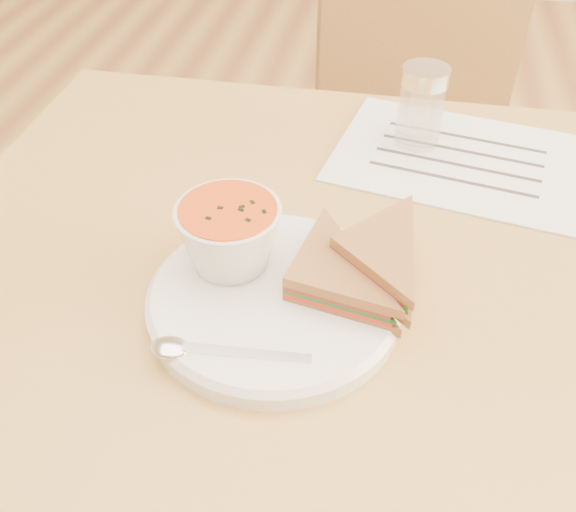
% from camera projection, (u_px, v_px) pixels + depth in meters
% --- Properties ---
extents(dining_table, '(1.00, 0.70, 0.75)m').
position_uv_depth(dining_table, '(356.00, 440.00, 0.95)').
color(dining_table, olive).
rests_on(dining_table, floor).
extents(chair_far, '(0.52, 0.52, 0.91)m').
position_uv_depth(chair_far, '(434.00, 204.00, 1.25)').
color(chair_far, brown).
rests_on(chair_far, floor).
extents(plate, '(0.32, 0.32, 0.02)m').
position_uv_depth(plate, '(274.00, 300.00, 0.63)').
color(plate, white).
rests_on(plate, dining_table).
extents(soup_bowl, '(0.12, 0.12, 0.07)m').
position_uv_depth(soup_bowl, '(230.00, 239.00, 0.63)').
color(soup_bowl, white).
rests_on(soup_bowl, plate).
extents(sandwich_half_a, '(0.14, 0.14, 0.04)m').
position_uv_depth(sandwich_half_a, '(283.00, 292.00, 0.60)').
color(sandwich_half_a, '#9F6238').
rests_on(sandwich_half_a, plate).
extents(sandwich_half_b, '(0.16, 0.16, 0.03)m').
position_uv_depth(sandwich_half_b, '(329.00, 250.00, 0.62)').
color(sandwich_half_b, '#9F6238').
rests_on(sandwich_half_b, plate).
extents(spoon, '(0.18, 0.05, 0.01)m').
position_uv_depth(spoon, '(228.00, 352.00, 0.56)').
color(spoon, silver).
rests_on(spoon, plate).
extents(paper_menu, '(0.35, 0.28, 0.00)m').
position_uv_depth(paper_menu, '(459.00, 158.00, 0.83)').
color(paper_menu, white).
rests_on(paper_menu, dining_table).
extents(condiment_shaker, '(0.07, 0.07, 0.11)m').
position_uv_depth(condiment_shaker, '(421.00, 107.00, 0.82)').
color(condiment_shaker, silver).
rests_on(condiment_shaker, dining_table).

